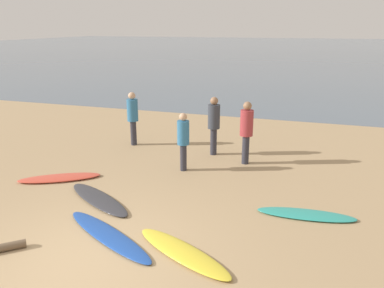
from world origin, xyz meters
The scene contains 11 objects.
ground_plane centered at (0.00, 10.00, -0.10)m, with size 120.00×120.00×0.20m, color tan.
ocean_water centered at (0.00, 60.91, 0.00)m, with size 140.00×100.00×0.01m, color slate.
surfboard_0 centered at (-2.53, 2.90, 0.05)m, with size 1.99×0.54×0.09m, color #D84C38.
surfboard_1 centered at (-0.96, 2.13, 0.04)m, with size 2.20×0.52×0.08m, color #333338.
surfboard_2 centered at (0.00, 0.86, 0.04)m, with size 2.50×0.45×0.07m, color #1E479E.
surfboard_3 centered at (1.48, 0.74, 0.05)m, with size 2.12×0.50×0.09m, color yellow.
surfboard_4 centered at (3.43, 2.79, 0.04)m, with size 1.96×0.50×0.07m, color teal.
person_0 centered at (0.65, 5.96, 1.02)m, with size 0.35×0.35×1.73m.
person_1 centered at (0.22, 4.45, 0.92)m, with size 0.32×0.32×1.56m.
person_2 centered at (-2.04, 6.11, 1.01)m, with size 0.35×0.35×1.71m.
person_3 centered at (1.69, 5.47, 1.03)m, with size 0.35×0.35×1.75m.
Camera 1 is at (3.34, -4.54, 3.72)m, focal length 35.75 mm.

